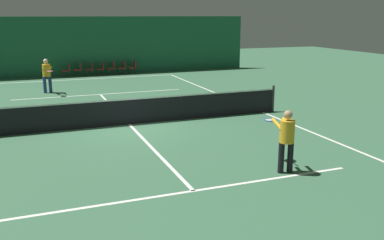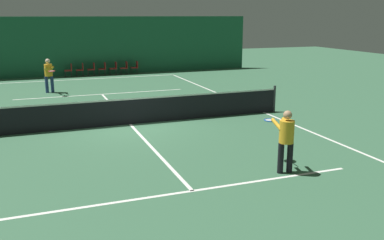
{
  "view_description": "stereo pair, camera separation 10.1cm",
  "coord_description": "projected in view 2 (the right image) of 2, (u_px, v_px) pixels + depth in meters",
  "views": [
    {
      "loc": [
        -3.23,
        -14.73,
        3.85
      ],
      "look_at": [
        1.03,
        -3.62,
        0.91
      ],
      "focal_mm": 40.0,
      "sensor_mm": 36.0,
      "label": 1
    },
    {
      "loc": [
        -3.14,
        -14.76,
        3.85
      ],
      "look_at": [
        1.03,
        -3.62,
        0.91
      ],
      "focal_mm": 40.0,
      "sensor_mm": 36.0,
      "label": 2
    }
  ],
  "objects": [
    {
      "name": "courtside_chair_0",
      "position": [
        69.0,
        69.0,
        27.02
      ],
      "size": [
        0.44,
        0.44,
        0.84
      ],
      "rotation": [
        0.0,
        0.0,
        -1.57
      ],
      "color": "#2D2D2D",
      "rests_on": "ground"
    },
    {
      "name": "player_near",
      "position": [
        286.0,
        136.0,
        10.54
      ],
      "size": [
        0.49,
        1.34,
        1.59
      ],
      "rotation": [
        0.0,
        0.0,
        1.47
      ],
      "color": "black",
      "rests_on": "ground"
    },
    {
      "name": "court_line_service_near",
      "position": [
        192.0,
        191.0,
        9.59
      ],
      "size": [
        8.25,
        0.1,
        0.0
      ],
      "color": "white",
      "rests_on": "ground"
    },
    {
      "name": "courtside_chair_2",
      "position": [
        92.0,
        68.0,
        27.5
      ],
      "size": [
        0.44,
        0.44,
        0.84
      ],
      "rotation": [
        0.0,
        0.0,
        -1.57
      ],
      "color": "#2D2D2D",
      "rests_on": "ground"
    },
    {
      "name": "courtside_chair_1",
      "position": [
        81.0,
        69.0,
        27.26
      ],
      "size": [
        0.44,
        0.44,
        0.84
      ],
      "rotation": [
        0.0,
        0.0,
        -1.57
      ],
      "color": "#2D2D2D",
      "rests_on": "ground"
    },
    {
      "name": "tennis_net",
      "position": [
        130.0,
        111.0,
        15.29
      ],
      "size": [
        12.0,
        0.1,
        1.07
      ],
      "color": "black",
      "rests_on": "ground"
    },
    {
      "name": "court_line_centre",
      "position": [
        130.0,
        124.0,
        15.41
      ],
      "size": [
        0.1,
        12.8,
        0.0
      ],
      "color": "white",
      "rests_on": "ground"
    },
    {
      "name": "ground_plane",
      "position": [
        130.0,
        124.0,
        15.41
      ],
      "size": [
        60.0,
        60.0,
        0.0
      ],
      "primitive_type": "plane",
      "color": "#386647"
    },
    {
      "name": "court_line_baseline_far",
      "position": [
        88.0,
        79.0,
        26.23
      ],
      "size": [
        11.0,
        0.1,
        0.0
      ],
      "color": "white",
      "rests_on": "ground"
    },
    {
      "name": "courtside_chair_6",
      "position": [
        135.0,
        66.0,
        28.47
      ],
      "size": [
        0.44,
        0.44,
        0.84
      ],
      "rotation": [
        0.0,
        0.0,
        -1.57
      ],
      "color": "#2D2D2D",
      "rests_on": "ground"
    },
    {
      "name": "backdrop_curtain",
      "position": [
        82.0,
        46.0,
        27.51
      ],
      "size": [
        23.0,
        0.12,
        3.73
      ],
      "color": "#1E5B3D",
      "rests_on": "ground"
    },
    {
      "name": "courtside_chair_3",
      "position": [
        103.0,
        68.0,
        27.74
      ],
      "size": [
        0.44,
        0.44,
        0.84
      ],
      "rotation": [
        0.0,
        0.0,
        -1.57
      ],
      "color": "#2D2D2D",
      "rests_on": "ground"
    },
    {
      "name": "courtside_chair_5",
      "position": [
        125.0,
        67.0,
        28.23
      ],
      "size": [
        0.44,
        0.44,
        0.84
      ],
      "rotation": [
        0.0,
        0.0,
        -1.57
      ],
      "color": "#2D2D2D",
      "rests_on": "ground"
    },
    {
      "name": "court_line_sideline_right",
      "position": [
        264.0,
        112.0,
        17.29
      ],
      "size": [
        0.1,
        23.8,
        0.0
      ],
      "color": "white",
      "rests_on": "ground"
    },
    {
      "name": "court_line_service_far",
      "position": [
        102.0,
        94.0,
        21.23
      ],
      "size": [
        8.25,
        0.1,
        0.0
      ],
      "color": "white",
      "rests_on": "ground"
    },
    {
      "name": "player_far",
      "position": [
        49.0,
        73.0,
        21.44
      ],
      "size": [
        0.51,
        1.4,
        1.71
      ],
      "rotation": [
        0.0,
        0.0,
        -1.46
      ],
      "color": "navy",
      "rests_on": "ground"
    },
    {
      "name": "courtside_chair_4",
      "position": [
        114.0,
        67.0,
        27.98
      ],
      "size": [
        0.44,
        0.44,
        0.84
      ],
      "rotation": [
        0.0,
        0.0,
        -1.57
      ],
      "color": "#2D2D2D",
      "rests_on": "ground"
    }
  ]
}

